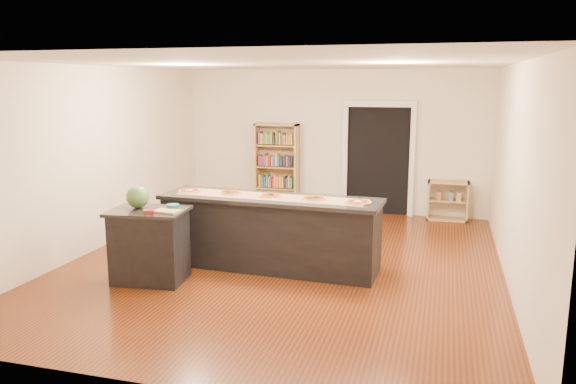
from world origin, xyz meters
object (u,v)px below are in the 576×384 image
(side_counter, at_px, (150,245))
(bookshelf, at_px, (277,167))
(waste_bin, at_px, (320,204))
(watermelon, at_px, (138,197))
(low_shelf, at_px, (448,201))
(kitchen_island, at_px, (270,232))

(side_counter, height_order, bookshelf, bookshelf)
(waste_bin, distance_m, watermelon, 4.68)
(low_shelf, bearing_deg, side_counter, -129.67)
(bookshelf, bearing_deg, kitchen_island, -74.61)
(kitchen_island, xyz_separation_m, bookshelf, (-0.98, 3.55, 0.36))
(bookshelf, bearing_deg, watermelon, -96.87)
(low_shelf, height_order, waste_bin, low_shelf)
(waste_bin, relative_size, watermelon, 1.23)
(bookshelf, distance_m, low_shelf, 3.39)
(low_shelf, distance_m, watermelon, 5.93)
(bookshelf, xyz_separation_m, waste_bin, (0.91, -0.06, -0.69))
(side_counter, xyz_separation_m, watermelon, (-0.17, 0.05, 0.62))
(kitchen_island, distance_m, side_counter, 1.63)
(kitchen_island, bearing_deg, bookshelf, 107.92)
(kitchen_island, relative_size, bookshelf, 1.75)
(side_counter, height_order, watermelon, watermelon)
(kitchen_island, distance_m, watermelon, 1.84)
(side_counter, relative_size, low_shelf, 1.29)
(kitchen_island, distance_m, low_shelf, 4.27)
(bookshelf, relative_size, watermelon, 5.95)
(side_counter, bearing_deg, waste_bin, 67.23)
(waste_bin, height_order, watermelon, watermelon)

